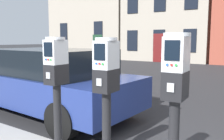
{
  "coord_description": "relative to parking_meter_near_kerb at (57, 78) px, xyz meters",
  "views": [
    {
      "loc": [
        1.28,
        -2.18,
        1.61
      ],
      "look_at": [
        -0.06,
        -0.16,
        1.31
      ],
      "focal_mm": 38.82,
      "sensor_mm": 36.0,
      "label": 1
    }
  ],
  "objects": [
    {
      "name": "parking_meter_twin_adjacent",
      "position": [
        0.69,
        -0.0,
        -0.01
      ],
      "size": [
        0.23,
        0.26,
        1.49
      ],
      "rotation": [
        0.0,
        0.0,
        -1.53
      ],
      "color": "black",
      "rests_on": "sidewalk_slab"
    },
    {
      "name": "parking_meter_near_kerb",
      "position": [
        0.0,
        0.0,
        0.0
      ],
      "size": [
        0.23,
        0.26,
        1.5
      ],
      "rotation": [
        0.0,
        0.0,
        -1.53
      ],
      "color": "black",
      "rests_on": "sidewalk_slab"
    },
    {
      "name": "parking_meter_end_of_row",
      "position": [
        1.38,
        0.0,
        0.02
      ],
      "size": [
        0.23,
        0.26,
        1.53
      ],
      "rotation": [
        0.0,
        0.0,
        -1.53
      ],
      "color": "black",
      "rests_on": "sidewalk_slab"
    },
    {
      "name": "parked_car_white_suv",
      "position": [
        -2.11,
        1.67,
        -0.43
      ],
      "size": [
        4.51,
        2.04,
        1.42
      ],
      "rotation": [
        0.0,
        0.0,
        3.09
      ],
      "color": "navy",
      "rests_on": "ground_plane"
    }
  ]
}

